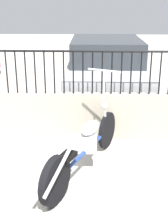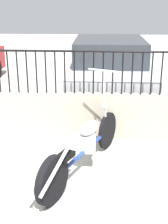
% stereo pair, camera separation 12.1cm
% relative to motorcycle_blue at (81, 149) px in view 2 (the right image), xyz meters
% --- Properties ---
extents(motorcycle_blue, '(1.08, 2.20, 1.36)m').
position_rel_motorcycle_blue_xyz_m(motorcycle_blue, '(0.00, 0.00, 0.00)').
color(motorcycle_blue, black).
rests_on(motorcycle_blue, ground_plane).
extents(car_silver, '(1.80, 4.42, 1.47)m').
position_rel_motorcycle_blue_xyz_m(car_silver, '(0.45, 3.72, 0.34)').
color(car_silver, black).
rests_on(car_silver, ground_plane).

